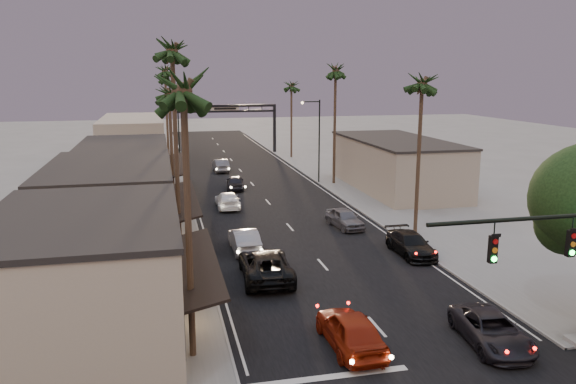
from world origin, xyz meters
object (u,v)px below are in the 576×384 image
streetlight_left (181,126)px  curbside_near (491,330)px  palm_far (165,76)px  oncoming_red (350,330)px  palm_lb (172,44)px  streetlight_right (317,134)px  curbside_black (411,244)px  oncoming_silver (244,240)px  palm_la (183,79)px  palm_rc (291,83)px  arch (225,117)px  palm_rb (336,67)px  palm_ld (165,67)px  palm_lc (169,88)px  oncoming_pickup (266,265)px  palm_ra (423,77)px

streetlight_left → curbside_near: 52.18m
palm_far → oncoming_red: size_ratio=2.68×
palm_lb → curbside_near: bearing=-49.1°
streetlight_right → curbside_black: bearing=-91.6°
palm_far → oncoming_silver: (3.97, -55.12, -10.67)m
palm_la → streetlight_left: bearing=88.0°
curbside_near → palm_rc: bearing=92.2°
oncoming_red → oncoming_silver: size_ratio=1.05×
palm_la → palm_far: same height
oncoming_red → curbside_black: oncoming_red is taller
palm_rc → palm_la: bearing=-107.4°
palm_lb → arch: bearing=79.8°
palm_lb → palm_rb: 27.94m
palm_la → palm_rb: bearing=63.8°
palm_ld → oncoming_red: bearing=-81.8°
palm_lc → curbside_black: 24.11m
palm_la → oncoming_red: 12.56m
streetlight_left → oncoming_silver: 35.50m
arch → oncoming_red: arch is taller
palm_rc → oncoming_pickup: size_ratio=2.02×
palm_rb → curbside_near: (-4.39, -36.77, -11.73)m
curbside_near → palm_la: bearing=178.8°
oncoming_silver → curbside_black: oncoming_silver is taller
palm_lb → oncoming_red: palm_lb is taller
arch → streetlight_right: streetlight_right is taller
palm_rb → palm_rc: (0.00, 20.00, -1.95)m
palm_lb → palm_far: palm_lb is taller
palm_lb → curbside_near: (12.81, -14.77, -12.70)m
curbside_near → palm_rb: bearing=89.8°
palm_ld → palm_rb: 20.42m
palm_ld → palm_la: bearing=-90.0°
streetlight_right → palm_rb: palm_rb is taller
palm_lb → palm_rc: bearing=67.7°
streetlight_left → curbside_black: bearing=-71.1°
streetlight_left → curbside_near: streetlight_left is taller
palm_lb → oncoming_silver: bearing=11.7°
palm_la → palm_ld: 46.01m
palm_ld → palm_lc: bearing=-90.0°
streetlight_left → palm_ld: bearing=-119.2°
palm_la → palm_rc: palm_la is taller
palm_lc → streetlight_right: bearing=30.1°
arch → oncoming_red: bearing=-91.8°
arch → palm_ld: bearing=-119.8°
streetlight_right → streetlight_left: (-13.84, 13.00, 0.00)m
arch → palm_rc: size_ratio=1.25×
oncoming_silver → palm_la: bearing=72.3°
palm_far → curbside_black: size_ratio=2.65×
curbside_black → streetlight_left: bearing=109.1°
palm_ld → palm_ra: bearing=-61.0°
arch → palm_ld: (-8.60, -15.00, 6.88)m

